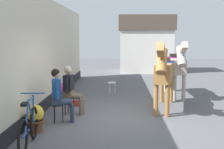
# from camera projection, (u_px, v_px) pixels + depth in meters

# --- Properties ---
(ground_plane) EXTENTS (40.00, 40.00, 0.00)m
(ground_plane) POSITION_uv_depth(u_px,v_px,m) (124.00, 97.00, 11.19)
(ground_plane) COLOR #56565B
(pub_facade_wall) EXTENTS (0.34, 14.00, 3.40)m
(pub_facade_wall) POSITION_uv_depth(u_px,v_px,m) (44.00, 58.00, 9.60)
(pub_facade_wall) COLOR beige
(pub_facade_wall) RESTS_ON ground_plane
(distant_cottage) EXTENTS (3.40, 2.60, 3.50)m
(distant_cottage) POSITION_uv_depth(u_px,v_px,m) (146.00, 43.00, 19.14)
(distant_cottage) COLOR silver
(distant_cottage) RESTS_ON ground_plane
(seated_visitor_near) EXTENTS (0.61, 0.48, 1.39)m
(seated_visitor_near) POSITION_uv_depth(u_px,v_px,m) (59.00, 93.00, 7.77)
(seated_visitor_near) COLOR black
(seated_visitor_near) RESTS_ON ground_plane
(seated_visitor_far) EXTENTS (0.61, 0.48, 1.39)m
(seated_visitor_far) POSITION_uv_depth(u_px,v_px,m) (71.00, 87.00, 8.60)
(seated_visitor_far) COLOR gold
(seated_visitor_far) RESTS_ON ground_plane
(saddled_horse_near) EXTENTS (0.91, 2.96, 2.06)m
(saddled_horse_near) POSITION_uv_depth(u_px,v_px,m) (164.00, 72.00, 9.12)
(saddled_horse_near) COLOR #9E6B38
(saddled_horse_near) RESTS_ON ground_plane
(saddled_horse_far) EXTENTS (0.51, 3.00, 2.06)m
(saddled_horse_far) POSITION_uv_depth(u_px,v_px,m) (175.00, 65.00, 11.18)
(saddled_horse_far) COLOR #B2A899
(saddled_horse_far) RESTS_ON ground_plane
(flower_planter_near) EXTENTS (0.43, 0.43, 0.64)m
(flower_planter_near) POSITION_uv_depth(u_px,v_px,m) (35.00, 118.00, 7.02)
(flower_planter_near) COLOR brown
(flower_planter_near) RESTS_ON ground_plane
(flower_planter_far) EXTENTS (0.43, 0.43, 0.64)m
(flower_planter_far) POSITION_uv_depth(u_px,v_px,m) (61.00, 92.00, 10.30)
(flower_planter_far) COLOR #4C4C51
(flower_planter_far) RESTS_ON ground_plane
(leaning_bicycle) EXTENTS (0.50, 1.76, 1.02)m
(leaning_bicycle) POSITION_uv_depth(u_px,v_px,m) (29.00, 128.00, 6.03)
(leaning_bicycle) COLOR black
(leaning_bicycle) RESTS_ON ground_plane
(spare_stool_white) EXTENTS (0.32, 0.32, 0.46)m
(spare_stool_white) POSITION_uv_depth(u_px,v_px,m) (112.00, 84.00, 11.73)
(spare_stool_white) COLOR white
(spare_stool_white) RESTS_ON ground_plane
(satchel_bag) EXTENTS (0.30, 0.25, 0.20)m
(satchel_bag) POSITION_uv_depth(u_px,v_px,m) (74.00, 103.00, 9.63)
(satchel_bag) COLOR maroon
(satchel_bag) RESTS_ON ground_plane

